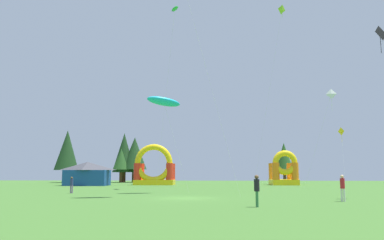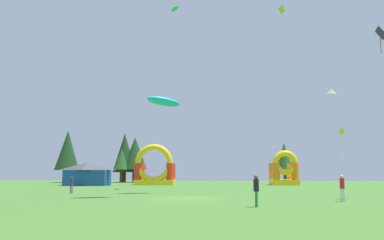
# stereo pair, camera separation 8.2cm
# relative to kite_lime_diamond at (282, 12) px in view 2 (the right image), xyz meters

# --- Properties ---
(ground_plane) EXTENTS (120.00, 120.00, 0.00)m
(ground_plane) POSITION_rel_kite_lime_diamond_xyz_m (-12.37, -22.38, -24.95)
(ground_plane) COLOR #3D6B28
(kite_lime_diamond) EXTENTS (5.02, 1.57, 25.76)m
(kite_lime_diamond) POSITION_rel_kite_lime_diamond_xyz_m (0.00, 0.00, 0.00)
(kite_lime_diamond) COLOR #8CD826
(kite_lime_diamond) RESTS_ON ground_plane
(kite_white_diamond) EXTENTS (3.35, 4.30, 12.28)m
(kite_white_diamond) POSITION_rel_kite_lime_diamond_xyz_m (4.91, -4.70, -13.26)
(kite_white_diamond) COLOR white
(kite_white_diamond) RESTS_ON ground_plane
(kite_green_parafoil) EXTENTS (4.22, 10.48, 23.09)m
(kite_green_parafoil) POSITION_rel_kite_lime_diamond_xyz_m (-14.84, -7.00, -2.36)
(kite_green_parafoil) COLOR green
(kite_green_parafoil) RESTS_ON ground_plane
(kite_black_diamond) EXTENTS (3.34, 1.23, 13.70)m
(kite_black_diamond) POSITION_rel_kite_lime_diamond_xyz_m (3.63, -22.05, -11.85)
(kite_black_diamond) COLOR black
(kite_black_diamond) RESTS_ON ground_plane
(kite_cyan_parafoil) EXTENTS (4.29, 2.71, 9.74)m
(kite_cyan_parafoil) POSITION_rel_kite_lime_diamond_xyz_m (-14.97, -15.70, -15.94)
(kite_cyan_parafoil) COLOR #19B7CC
(kite_cyan_parafoil) RESTS_ON ground_plane
(kite_yellow_diamond) EXTENTS (1.33, 3.79, 8.87)m
(kite_yellow_diamond) POSITION_rel_kite_lime_diamond_xyz_m (10.42, 8.57, -16.61)
(kite_yellow_diamond) COLOR yellow
(kite_yellow_diamond) RESTS_ON ground_plane
(person_near_camera) EXTENTS (0.34, 0.34, 1.88)m
(person_near_camera) POSITION_rel_kite_lime_diamond_xyz_m (-7.50, -29.74, -23.83)
(person_near_camera) COLOR #33723F
(person_near_camera) RESTS_ON ground_plane
(person_far_side) EXTENTS (0.44, 0.44, 1.85)m
(person_far_side) POSITION_rel_kite_lime_diamond_xyz_m (-1.01, -25.11, -23.85)
(person_far_side) COLOR silver
(person_far_side) RESTS_ON ground_plane
(person_midfield) EXTENTS (0.32, 0.32, 1.58)m
(person_midfield) POSITION_rel_kite_lime_diamond_xyz_m (-23.82, -16.19, -24.01)
(person_midfield) COLOR #724C8C
(person_midfield) RESTS_ON ground_plane
(inflatable_yellow_castle) EXTENTS (6.26, 4.10, 6.41)m
(inflatable_yellow_castle) POSITION_rel_kite_lime_diamond_xyz_m (-19.50, 7.56, -22.73)
(inflatable_yellow_castle) COLOR yellow
(inflatable_yellow_castle) RESTS_ON ground_plane
(inflatable_red_slide) EXTENTS (4.07, 4.77, 5.39)m
(inflatable_red_slide) POSITION_rel_kite_lime_diamond_xyz_m (1.05, 8.43, -23.05)
(inflatable_red_slide) COLOR yellow
(inflatable_red_slide) RESTS_ON ground_plane
(festival_tent) EXTENTS (6.32, 3.63, 3.55)m
(festival_tent) POSITION_rel_kite_lime_diamond_xyz_m (-29.20, 4.21, -23.17)
(festival_tent) COLOR #19478C
(festival_tent) RESTS_ON ground_plane
(tree_row_0) EXTENTS (4.67, 4.67, 10.22)m
(tree_row_0) POSITION_rel_kite_lime_diamond_xyz_m (-38.90, 20.40, -18.69)
(tree_row_0) COLOR #4C331E
(tree_row_0) RESTS_ON ground_plane
(tree_row_1) EXTENTS (3.21, 3.21, 6.54)m
(tree_row_1) POSITION_rel_kite_lime_diamond_xyz_m (-28.17, 20.96, -20.50)
(tree_row_1) COLOR #4C331E
(tree_row_1) RESTS_ON ground_plane
(tree_row_2) EXTENTS (4.51, 4.51, 9.77)m
(tree_row_2) POSITION_rel_kite_lime_diamond_xyz_m (-27.92, 22.21, -19.11)
(tree_row_2) COLOR #4C331E
(tree_row_2) RESTS_ON ground_plane
(tree_row_3) EXTENTS (4.87, 4.87, 8.93)m
(tree_row_3) POSITION_rel_kite_lime_diamond_xyz_m (-25.80, 22.23, -19.26)
(tree_row_3) COLOR #4C331E
(tree_row_3) RESTS_ON ground_plane
(tree_row_4) EXTENTS (3.19, 3.19, 7.37)m
(tree_row_4) POSITION_rel_kite_lime_diamond_xyz_m (2.97, 18.21, -20.11)
(tree_row_4) COLOR #4C331E
(tree_row_4) RESTS_ON ground_plane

